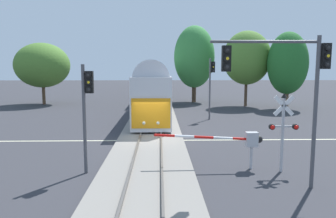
{
  "coord_description": "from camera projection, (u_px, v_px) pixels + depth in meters",
  "views": [
    {
      "loc": [
        0.61,
        -21.61,
        4.86
      ],
      "look_at": [
        1.21,
        1.13,
        2.0
      ],
      "focal_mm": 34.81,
      "sensor_mm": 36.0,
      "label": 1
    }
  ],
  "objects": [
    {
      "name": "ground_plane",
      "position": [
        151.0,
        140.0,
        22.03
      ],
      "size": [
        220.0,
        220.0,
        0.0
      ],
      "primitive_type": "plane",
      "color": "#333338"
    },
    {
      "name": "railway_track",
      "position": [
        151.0,
        139.0,
        22.01
      ],
      "size": [
        4.4,
        80.0,
        0.32
      ],
      "color": "gray",
      "rests_on": "ground"
    },
    {
      "name": "pine_left_background",
      "position": [
        42.0,
        65.0,
        43.29
      ],
      "size": [
        7.18,
        7.18,
        8.19
      ],
      "color": "brown",
      "rests_on": "ground"
    },
    {
      "name": "traffic_signal_median",
      "position": [
        87.0,
        101.0,
        14.74
      ],
      "size": [
        0.53,
        0.38,
        5.04
      ],
      "color": "#4C4C51",
      "rests_on": "ground"
    },
    {
      "name": "road_centre_stripe",
      "position": [
        151.0,
        140.0,
        22.02
      ],
      "size": [
        44.0,
        0.2,
        0.01
      ],
      "color": "beige",
      "rests_on": "ground"
    },
    {
      "name": "elm_centre_background",
      "position": [
        194.0,
        57.0,
        46.24
      ],
      "size": [
        5.76,
        5.76,
        10.83
      ],
      "color": "#4C3828",
      "rests_on": "ground"
    },
    {
      "name": "traffic_signal_near_right",
      "position": [
        288.0,
        74.0,
        12.72
      ],
      "size": [
        4.7,
        0.38,
        6.13
      ],
      "color": "#4C4C51",
      "rests_on": "ground"
    },
    {
      "name": "crossing_signal_mast",
      "position": [
        283.0,
        124.0,
        15.08
      ],
      "size": [
        1.36,
        0.44,
        3.72
      ],
      "color": "#B2B2B7",
      "rests_on": "ground"
    },
    {
      "name": "traffic_signal_far_side",
      "position": [
        211.0,
        79.0,
        30.51
      ],
      "size": [
        0.53,
        0.38,
        5.76
      ],
      "color": "#4C4C51",
      "rests_on": "ground"
    },
    {
      "name": "maple_right_background",
      "position": [
        288.0,
        63.0,
        38.37
      ],
      "size": [
        4.69,
        4.69,
        9.11
      ],
      "color": "brown",
      "rests_on": "ground"
    },
    {
      "name": "commuter_train",
      "position": [
        156.0,
        81.0,
        52.68
      ],
      "size": [
        3.04,
        64.03,
        5.16
      ],
      "color": "silver",
      "rests_on": "railway_track"
    },
    {
      "name": "oak_far_right",
      "position": [
        247.0,
        58.0,
        41.09
      ],
      "size": [
        5.96,
        5.96,
        9.52
      ],
      "color": "#4C3828",
      "rests_on": "ground"
    },
    {
      "name": "crossing_gate_near",
      "position": [
        241.0,
        140.0,
        15.69
      ],
      "size": [
        5.25,
        0.4,
        1.8
      ],
      "color": "#B7B7BC",
      "rests_on": "ground"
    }
  ]
}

